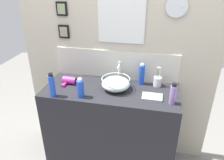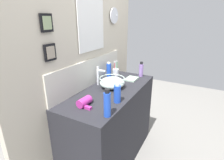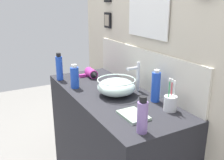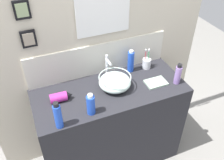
% 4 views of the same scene
% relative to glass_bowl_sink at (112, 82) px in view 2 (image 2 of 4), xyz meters
% --- Properties ---
extents(ground_plane, '(6.00, 6.00, 0.00)m').
position_rel_glass_bowl_sink_xyz_m(ground_plane, '(-0.05, -0.02, -0.95)').
color(ground_plane, gray).
extents(vanity_counter, '(1.26, 0.52, 0.89)m').
position_rel_glass_bowl_sink_xyz_m(vanity_counter, '(-0.05, -0.02, -0.50)').
color(vanity_counter, '#232328').
rests_on(vanity_counter, ground).
extents(back_panel, '(1.96, 0.10, 2.48)m').
position_rel_glass_bowl_sink_xyz_m(back_panel, '(-0.05, 0.27, 0.29)').
color(back_panel, beige).
rests_on(back_panel, ground).
extents(glass_bowl_sink, '(0.26, 0.26, 0.11)m').
position_rel_glass_bowl_sink_xyz_m(glass_bowl_sink, '(0.00, 0.00, 0.00)').
color(glass_bowl_sink, silver).
rests_on(glass_bowl_sink, vanity_counter).
extents(faucet, '(0.02, 0.11, 0.21)m').
position_rel_glass_bowl_sink_xyz_m(faucet, '(-0.00, 0.16, 0.06)').
color(faucet, silver).
rests_on(faucet, vanity_counter).
extents(hair_drier, '(0.18, 0.13, 0.07)m').
position_rel_glass_bowl_sink_xyz_m(hair_drier, '(-0.45, 0.01, -0.02)').
color(hair_drier, '#B22D8C').
rests_on(hair_drier, vanity_counter).
extents(toothbrush_cup, '(0.08, 0.08, 0.20)m').
position_rel_glass_bowl_sink_xyz_m(toothbrush_cup, '(0.38, 0.15, -0.01)').
color(toothbrush_cup, silver).
rests_on(toothbrush_cup, vanity_counter).
extents(spray_bottle, '(0.05, 0.05, 0.19)m').
position_rel_glass_bowl_sink_xyz_m(spray_bottle, '(0.50, -0.14, 0.03)').
color(spray_bottle, '#8C6BB2').
rests_on(spray_bottle, vanity_counter).
extents(shampoo_bottle, '(0.06, 0.06, 0.18)m').
position_rel_glass_bowl_sink_xyz_m(shampoo_bottle, '(-0.27, -0.20, 0.02)').
color(shampoo_bottle, blue).
rests_on(shampoo_bottle, vanity_counter).
extents(soap_dispenser, '(0.06, 0.06, 0.21)m').
position_rel_glass_bowl_sink_xyz_m(soap_dispenser, '(0.22, 0.16, 0.04)').
color(soap_dispenser, blue).
rests_on(soap_dispenser, vanity_counter).
extents(lotion_bottle, '(0.05, 0.05, 0.22)m').
position_rel_glass_bowl_sink_xyz_m(lotion_bottle, '(-0.52, -0.24, 0.04)').
color(lotion_bottle, blue).
rests_on(lotion_bottle, vanity_counter).
extents(hand_towel, '(0.18, 0.12, 0.02)m').
position_rel_glass_bowl_sink_xyz_m(hand_towel, '(0.34, -0.08, -0.05)').
color(hand_towel, '#99B29E').
rests_on(hand_towel, vanity_counter).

